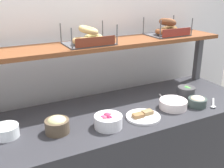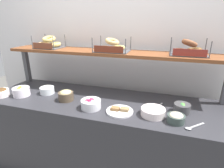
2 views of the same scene
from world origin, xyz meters
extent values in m
cube|color=white|center=(0.00, 0.55, 1.20)|extent=(3.48, 0.06, 2.40)
cube|color=#2D2D33|center=(0.00, 0.00, 0.42)|extent=(2.28, 0.70, 0.85)
cube|color=#4C4C51|center=(-1.08, 0.27, 1.05)|extent=(0.05, 0.05, 0.40)
cube|color=brown|center=(0.00, 0.27, 1.26)|extent=(2.24, 0.32, 0.03)
cylinder|color=silver|center=(-0.04, -0.17, 0.89)|extent=(0.17, 0.17, 0.08)
sphere|color=#962960|center=(-0.08, -0.16, 0.92)|extent=(0.03, 0.03, 0.03)
sphere|color=maroon|center=(-0.05, -0.19, 0.92)|extent=(0.05, 0.05, 0.05)
sphere|color=#A03A46|center=(-0.02, -0.16, 0.92)|extent=(0.03, 0.03, 0.03)
sphere|color=#AC3254|center=(-0.05, -0.15, 0.92)|extent=(0.05, 0.05, 0.05)
sphere|color=#AD3D55|center=(-0.08, -0.19, 0.92)|extent=(0.04, 0.04, 0.04)
cylinder|color=white|center=(-0.83, -0.12, 0.89)|extent=(0.16, 0.16, 0.08)
sphere|color=#F9A81E|center=(-0.83, -0.12, 0.92)|extent=(0.04, 0.04, 0.04)
sphere|color=orange|center=(-0.82, -0.15, 0.92)|extent=(0.04, 0.04, 0.04)
sphere|color=gold|center=(-0.84, -0.14, 0.92)|extent=(0.04, 0.04, 0.04)
sphere|color=orange|center=(-0.85, -0.11, 0.92)|extent=(0.05, 0.05, 0.05)
sphere|color=gold|center=(-0.85, -0.12, 0.92)|extent=(0.03, 0.03, 0.03)
cylinder|color=brown|center=(-0.34, -0.09, 0.89)|extent=(0.14, 0.14, 0.08)
ellipsoid|color=#C1BB7F|center=(-0.34, -0.09, 0.92)|extent=(0.11, 0.11, 0.06)
cylinder|color=#394642|center=(0.66, -0.19, 0.88)|extent=(0.13, 0.13, 0.06)
ellipsoid|color=beige|center=(0.66, -0.19, 0.91)|extent=(0.10, 0.10, 0.04)
cylinder|color=white|center=(-0.61, 0.00, 0.88)|extent=(0.14, 0.14, 0.07)
ellipsoid|color=white|center=(-0.61, 0.00, 0.91)|extent=(0.11, 0.11, 0.05)
cylinder|color=#424144|center=(0.71, -0.02, 0.89)|extent=(0.13, 0.13, 0.08)
sphere|color=#4EAC5C|center=(0.71, -0.01, 0.92)|extent=(0.04, 0.04, 0.04)
sphere|color=#5DAE4D|center=(0.71, -0.04, 0.92)|extent=(0.03, 0.03, 0.03)
sphere|color=green|center=(0.71, -0.02, 0.92)|extent=(0.04, 0.04, 0.04)
sphere|color=#5EA13A|center=(0.71, -0.01, 0.92)|extent=(0.04, 0.04, 0.04)
sphere|color=#5DA75A|center=(0.71, -0.01, 0.92)|extent=(0.04, 0.04, 0.04)
cylinder|color=white|center=(-1.02, -0.20, 0.88)|extent=(0.16, 0.16, 0.07)
ellipsoid|color=#55371D|center=(-1.02, -0.20, 0.91)|extent=(0.12, 0.12, 0.05)
cylinder|color=white|center=(0.48, -0.14, 0.88)|extent=(0.19, 0.19, 0.06)
ellipsoid|color=#D0F1B0|center=(0.48, -0.14, 0.91)|extent=(0.15, 0.15, 0.04)
cylinder|color=white|center=(0.21, -0.16, 0.86)|extent=(0.23, 0.23, 0.01)
cube|color=olive|center=(0.17, -0.16, 0.88)|extent=(0.07, 0.05, 0.02)
cube|color=olive|center=(0.25, -0.15, 0.88)|extent=(0.07, 0.05, 0.02)
cube|color=#B7B7BC|center=(0.52, 0.04, 0.86)|extent=(0.06, 0.14, 0.01)
ellipsoid|color=#B7B7BC|center=(0.49, -0.05, 0.86)|extent=(0.04, 0.03, 0.01)
cube|color=#B7B7BC|center=(0.81, -0.20, 0.86)|extent=(0.11, 0.10, 0.01)
ellipsoid|color=#B7B7BC|center=(0.74, -0.26, 0.86)|extent=(0.04, 0.03, 0.01)
cube|color=#4C4C51|center=(-0.72, 0.27, 1.28)|extent=(0.27, 0.24, 0.01)
cylinder|color=#4C4C51|center=(-0.85, 0.15, 1.35)|extent=(0.01, 0.01, 0.14)
cylinder|color=#4C4C51|center=(-0.58, 0.15, 1.35)|extent=(0.01, 0.01, 0.14)
cylinder|color=#4C4C51|center=(-0.85, 0.38, 1.35)|extent=(0.01, 0.01, 0.14)
cylinder|color=#4C4C51|center=(-0.58, 0.38, 1.35)|extent=(0.01, 0.01, 0.14)
cube|color=brown|center=(-0.72, 0.15, 1.32)|extent=(0.23, 0.01, 0.06)
torus|color=tan|center=(-0.76, 0.24, 1.32)|extent=(0.20, 0.20, 0.06)
torus|color=#D7BA67|center=(-0.68, 0.30, 1.31)|extent=(0.20, 0.20, 0.05)
torus|color=#D6BB66|center=(-0.72, 0.27, 1.38)|extent=(0.16, 0.17, 0.07)
cube|color=#4C4C51|center=(0.02, 0.25, 1.28)|extent=(0.33, 0.24, 0.01)
cylinder|color=#4C4C51|center=(-0.15, 0.14, 1.35)|extent=(0.01, 0.01, 0.14)
cylinder|color=#4C4C51|center=(0.18, 0.14, 1.35)|extent=(0.01, 0.01, 0.14)
cylinder|color=#4C4C51|center=(-0.15, 0.37, 1.35)|extent=(0.01, 0.01, 0.14)
cylinder|color=#4C4C51|center=(0.18, 0.37, 1.35)|extent=(0.01, 0.01, 0.14)
cube|color=maroon|center=(0.02, 0.13, 1.32)|extent=(0.28, 0.01, 0.06)
torus|color=tan|center=(-0.04, 0.22, 1.31)|extent=(0.16, 0.15, 0.05)
torus|color=tan|center=(0.07, 0.29, 1.31)|extent=(0.20, 0.20, 0.05)
torus|color=tan|center=(0.02, 0.25, 1.38)|extent=(0.18, 0.18, 0.08)
cube|color=#4C4C51|center=(0.72, 0.29, 1.28)|extent=(0.32, 0.24, 0.01)
cylinder|color=#4C4C51|center=(0.57, 0.17, 1.35)|extent=(0.01, 0.01, 0.14)
cylinder|color=#4C4C51|center=(0.88, 0.17, 1.35)|extent=(0.01, 0.01, 0.14)
cylinder|color=#4C4C51|center=(0.57, 0.40, 1.35)|extent=(0.01, 0.01, 0.14)
cylinder|color=#4C4C51|center=(0.88, 0.40, 1.35)|extent=(0.01, 0.01, 0.14)
cube|color=maroon|center=(0.72, 0.17, 1.32)|extent=(0.27, 0.01, 0.06)
torus|color=brown|center=(0.67, 0.26, 1.31)|extent=(0.17, 0.17, 0.05)
torus|color=brown|center=(0.77, 0.33, 1.32)|extent=(0.15, 0.15, 0.06)
torus|color=brown|center=(0.72, 0.29, 1.38)|extent=(0.20, 0.20, 0.09)
camera|label=1|loc=(-0.70, -1.50, 1.68)|focal=43.76mm
camera|label=2|loc=(0.55, -1.47, 1.59)|focal=29.03mm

